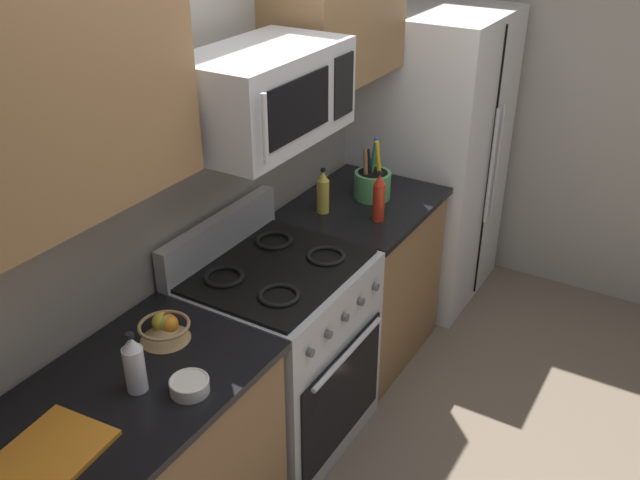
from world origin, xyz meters
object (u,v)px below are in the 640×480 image
fruit_basket (165,328)px  bottle_vinegar (134,364)px  range_oven (279,353)px  refrigerator (430,158)px  utensil_crock (372,183)px  bottle_oil (323,192)px  prep_bowl (190,385)px  bottle_hot_sauce (379,198)px  microwave (264,94)px  cutting_board (42,461)px

fruit_basket → bottle_vinegar: size_ratio=0.85×
range_oven → refrigerator: bearing=-0.6°
range_oven → utensil_crock: size_ratio=3.36×
bottle_vinegar → bottle_oil: (1.45, 0.15, 0.00)m
fruit_basket → prep_bowl: fruit_basket is taller
utensil_crock → bottle_hot_sauce: (-0.21, -0.14, 0.04)m
bottle_hot_sauce → prep_bowl: size_ratio=1.91×
utensil_crock → bottle_oil: 0.31m
fruit_basket → bottle_hot_sauce: size_ratio=0.75×
bottle_vinegar → fruit_basket: bearing=23.1°
bottle_oil → bottle_hot_sauce: 0.28m
bottle_vinegar → utensil_crock: bearing=0.8°
utensil_crock → microwave: bearing=177.4°
range_oven → microwave: 1.20m
refrigerator → bottle_oil: (-1.03, 0.14, 0.15)m
cutting_board → utensil_crock: bearing=0.4°
cutting_board → bottle_oil: bottle_oil is taller
bottle_hot_sauce → fruit_basket: bearing=169.5°
fruit_basket → cutting_board: size_ratio=0.49×
bottle_oil → prep_bowl: 1.41m
range_oven → microwave: microwave is taller
utensil_crock → bottle_vinegar: (-1.73, -0.02, 0.02)m
fruit_basket → cutting_board: (-0.65, -0.10, -0.04)m
utensil_crock → fruit_basket: bearing=176.5°
microwave → prep_bowl: 1.10m
refrigerator → bottle_vinegar: bearing=-179.6°
refrigerator → prep_bowl: bearing=-175.9°
utensil_crock → bottle_hot_sauce: utensil_crock is taller
bottle_vinegar → prep_bowl: (0.08, -0.16, -0.08)m
utensil_crock → bottle_vinegar: 1.73m
refrigerator → cutting_board: bearing=-179.8°
range_oven → fruit_basket: range_oven is taller
microwave → bottle_vinegar: 1.09m
refrigerator → microwave: size_ratio=2.45×
cutting_board → bottle_hot_sauce: bottle_hot_sauce is taller
microwave → prep_bowl: size_ratio=5.34×
bottle_vinegar → microwave: bearing=4.2°
cutting_board → bottle_oil: (1.84, 0.15, 0.10)m
range_oven → bottle_vinegar: bearing=-177.7°
cutting_board → bottle_vinegar: bearing=-1.3°
microwave → range_oven: bearing=-89.9°
cutting_board → refrigerator: bearing=0.2°
refrigerator → fruit_basket: (-2.22, 0.10, 0.09)m
fruit_basket → bottle_vinegar: bottle_vinegar is taller
range_oven → bottle_vinegar: 1.02m
cutting_board → range_oven: bearing=1.2°
fruit_basket → prep_bowl: bearing=-124.5°
fruit_basket → bottle_vinegar: 0.29m
fruit_basket → refrigerator: bearing=-2.5°
microwave → fruit_basket: size_ratio=3.73×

